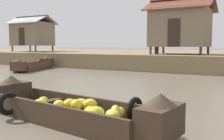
# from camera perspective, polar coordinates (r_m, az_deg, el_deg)

# --- Properties ---
(ground_plane) EXTENTS (300.00, 300.00, 0.00)m
(ground_plane) POSITION_cam_1_polar(r_m,az_deg,el_deg) (10.24, 7.77, -3.88)
(ground_plane) COLOR #665B4C
(riverbank_strip) EXTENTS (160.00, 20.00, 1.04)m
(riverbank_strip) POSITION_cam_1_polar(r_m,az_deg,el_deg) (25.29, 20.92, 2.49)
(riverbank_strip) COLOR #7F6B4C
(riverbank_strip) RESTS_ON ground
(banana_boat) EXTENTS (4.89, 1.58, 0.86)m
(banana_boat) POSITION_cam_1_polar(r_m,az_deg,el_deg) (5.67, -9.15, -8.32)
(banana_boat) COLOR #3D2D21
(banana_boat) RESTS_ON ground
(cargo_boat_upstream) EXTENTS (2.24, 4.43, 0.88)m
(cargo_boat_upstream) POSITION_cam_1_polar(r_m,az_deg,el_deg) (18.34, -16.67, 0.97)
(cargo_boat_upstream) COLOR #473323
(cargo_boat_upstream) RESTS_ON ground
(stilt_house_left) EXTENTS (4.46, 3.36, 3.76)m
(stilt_house_left) POSITION_cam_1_polar(r_m,az_deg,el_deg) (29.13, -17.04, 7.66)
(stilt_house_left) COLOR #4C3826
(stilt_house_left) RESTS_ON riverbank_strip
(stilt_house_mid_left) EXTENTS (4.40, 3.63, 3.86)m
(stilt_house_mid_left) POSITION_cam_1_polar(r_m,az_deg,el_deg) (18.87, 14.74, 9.09)
(stilt_house_mid_left) COLOR #4C3826
(stilt_house_mid_left) RESTS_ON riverbank_strip
(vendor_person) EXTENTS (0.44, 0.44, 1.66)m
(vendor_person) POSITION_cam_1_polar(r_m,az_deg,el_deg) (18.34, 9.75, 6.32)
(vendor_person) COLOR #332D28
(vendor_person) RESTS_ON riverbank_strip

